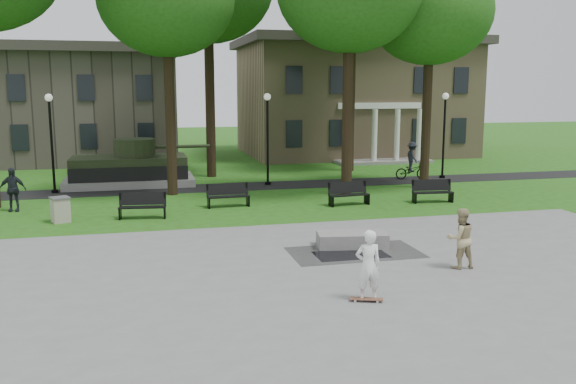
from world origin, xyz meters
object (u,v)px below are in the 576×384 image
at_px(concrete_block, 352,240).
at_px(park_bench_0, 142,205).
at_px(skateboarder, 368,265).
at_px(cyclist, 412,164).
at_px(friend_watching, 460,238).
at_px(trash_bin, 60,209).

height_order(concrete_block, park_bench_0, park_bench_0).
relative_size(skateboarder, cyclist, 0.83).
bearing_deg(friend_watching, cyclist, -110.73).
relative_size(friend_watching, cyclist, 0.83).
bearing_deg(skateboarder, friend_watching, -148.17).
distance_m(concrete_block, trash_bin, 11.24).
bearing_deg(cyclist, skateboarder, 154.48).
xyz_separation_m(skateboarder, friend_watching, (3.46, 1.86, -0.01)).
distance_m(cyclist, park_bench_0, 16.15).
bearing_deg(park_bench_0, trash_bin, -173.21).
relative_size(concrete_block, cyclist, 1.06).
bearing_deg(trash_bin, skateboarder, -53.19).
relative_size(friend_watching, trash_bin, 1.78).
distance_m(skateboarder, trash_bin, 13.57).
height_order(friend_watching, trash_bin, friend_watching).
height_order(concrete_block, cyclist, cyclist).
distance_m(friend_watching, trash_bin, 14.68).
height_order(cyclist, park_bench_0, cyclist).
bearing_deg(skateboarder, cyclist, -114.44).
distance_m(skateboarder, park_bench_0, 12.00).
distance_m(park_bench_0, trash_bin, 3.01).
relative_size(concrete_block, park_bench_0, 1.19).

